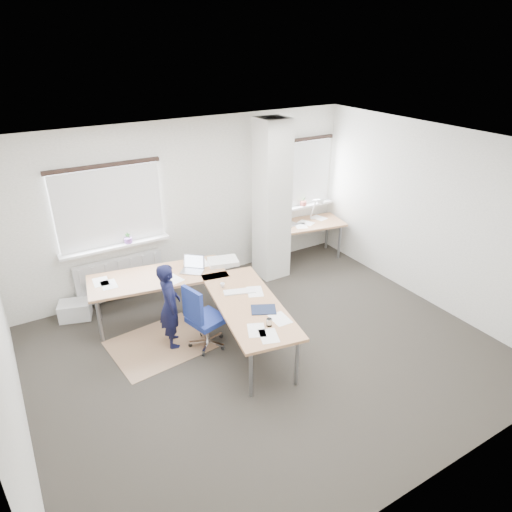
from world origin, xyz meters
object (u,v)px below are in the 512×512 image
task_chair (205,330)px  person (170,305)px  desk_side (306,225)px  desk_main (204,290)px

task_chair → person: size_ratio=0.80×
desk_side → task_chair: bearing=-141.1°
desk_side → person: 3.49m
desk_side → task_chair: size_ratio=1.51×
desk_main → desk_side: size_ratio=1.98×
desk_main → task_chair: 0.57m
desk_side → person: bearing=-148.6°
desk_main → desk_side: (2.71, 1.25, -0.01)m
desk_main → task_chair: bearing=-106.6°
desk_main → person: person is taller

